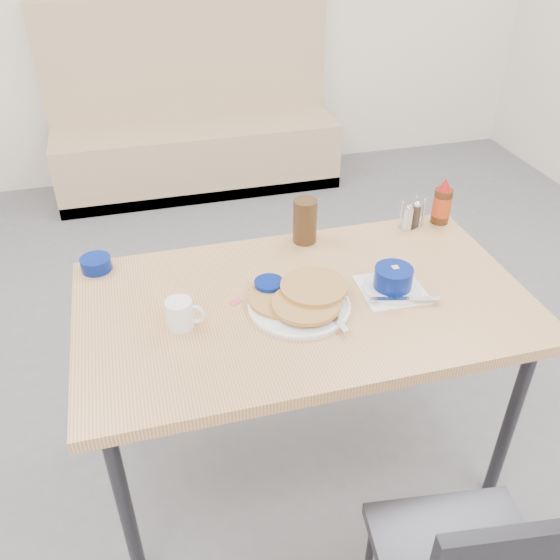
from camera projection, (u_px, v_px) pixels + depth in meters
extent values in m
plane|color=slate|center=(320.00, 514.00, 2.08)|extent=(6.00, 6.00, 0.00)
cube|color=tan|center=(199.00, 157.00, 4.11)|extent=(1.90, 0.55, 0.45)
cube|color=tan|center=(188.00, 76.00, 4.00)|extent=(1.90, 0.12, 1.00)
cube|color=#2D2D33|center=(201.00, 181.00, 4.22)|extent=(1.90, 0.55, 0.08)
cube|color=tan|center=(304.00, 304.00, 1.86)|extent=(1.40, 0.80, 0.04)
cylinder|color=#2D2D33|center=(126.00, 510.00, 1.69)|extent=(0.04, 0.04, 0.72)
cylinder|color=#2D2D33|center=(510.00, 423.00, 1.95)|extent=(0.04, 0.04, 0.72)
cylinder|color=#2D2D33|center=(117.00, 362.00, 2.19)|extent=(0.04, 0.04, 0.72)
cylinder|color=#2D2D33|center=(422.00, 309.00, 2.46)|extent=(0.04, 0.04, 0.72)
cylinder|color=#2D2D33|center=(483.00, 547.00, 1.75)|extent=(0.02, 0.02, 0.42)
cylinder|color=white|center=(299.00, 306.00, 1.80)|extent=(0.31, 0.31, 0.02)
cylinder|color=tan|center=(282.00, 298.00, 1.81)|extent=(0.21, 0.21, 0.01)
cylinder|color=tan|center=(306.00, 304.00, 1.77)|extent=(0.21, 0.21, 0.01)
cylinder|color=tan|center=(314.00, 286.00, 1.82)|extent=(0.21, 0.21, 0.01)
cube|color=silver|center=(335.00, 318.00, 1.74)|extent=(0.04, 0.14, 0.01)
cylinder|color=white|center=(180.00, 314.00, 1.71)|extent=(0.08, 0.08, 0.09)
cylinder|color=black|center=(178.00, 303.00, 1.69)|extent=(0.07, 0.07, 0.00)
torus|color=white|center=(194.00, 314.00, 1.71)|extent=(0.07, 0.03, 0.07)
cube|color=white|center=(392.00, 289.00, 1.88)|extent=(0.20, 0.20, 0.00)
cylinder|color=white|center=(392.00, 287.00, 1.88)|extent=(0.19, 0.19, 0.01)
cylinder|color=navy|center=(393.00, 277.00, 1.86)|extent=(0.12, 0.12, 0.07)
cylinder|color=white|center=(394.00, 270.00, 1.84)|extent=(0.11, 0.11, 0.01)
cube|color=#F4DB60|center=(395.00, 268.00, 1.85)|extent=(0.02, 0.02, 0.01)
cube|color=silver|center=(405.00, 299.00, 1.82)|extent=(0.22, 0.07, 0.01)
cylinder|color=navy|center=(96.00, 264.00, 1.97)|extent=(0.10, 0.10, 0.05)
cylinder|color=navy|center=(269.00, 287.00, 1.86)|extent=(0.09, 0.09, 0.04)
cylinder|color=#3C2713|center=(305.00, 221.00, 2.09)|extent=(0.10, 0.10, 0.16)
cube|color=silver|center=(411.00, 226.00, 2.22)|extent=(0.11, 0.09, 0.00)
cylinder|color=silver|center=(410.00, 218.00, 2.16)|extent=(0.01, 0.01, 0.11)
cylinder|color=silver|center=(424.00, 211.00, 2.20)|extent=(0.01, 0.01, 0.11)
cylinder|color=silver|center=(401.00, 213.00, 2.18)|extent=(0.01, 0.01, 0.11)
cylinder|color=silver|center=(415.00, 207.00, 2.22)|extent=(0.01, 0.01, 0.11)
cylinder|color=silver|center=(408.00, 218.00, 2.19)|extent=(0.03, 0.03, 0.08)
cylinder|color=#3F3326|center=(416.00, 215.00, 2.21)|extent=(0.03, 0.03, 0.08)
cylinder|color=#47230F|center=(442.00, 206.00, 2.21)|extent=(0.07, 0.07, 0.13)
cylinder|color=#C63E17|center=(442.00, 206.00, 2.21)|extent=(0.07, 0.07, 0.08)
cone|color=#AA1110|center=(445.00, 184.00, 2.16)|extent=(0.05, 0.05, 0.05)
cube|color=#D84861|center=(235.00, 302.00, 1.83)|extent=(0.05, 0.04, 0.00)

